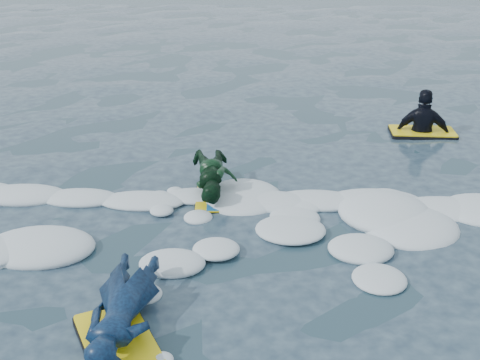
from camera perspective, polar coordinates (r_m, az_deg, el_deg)
ground at (r=6.50m, az=1.54°, el=-8.14°), size 120.00×120.00×0.00m
foam_band at (r=7.40m, az=1.66°, el=-3.94°), size 12.00×3.10×0.30m
prone_woman_unit at (r=5.55m, az=-11.06°, el=-12.17°), size 1.03×1.67×0.42m
prone_child_unit at (r=7.96m, az=-2.48°, el=0.15°), size 0.70×1.31×0.50m
waiting_rider_unit at (r=10.83m, az=16.86°, el=4.01°), size 1.12×0.65×1.65m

